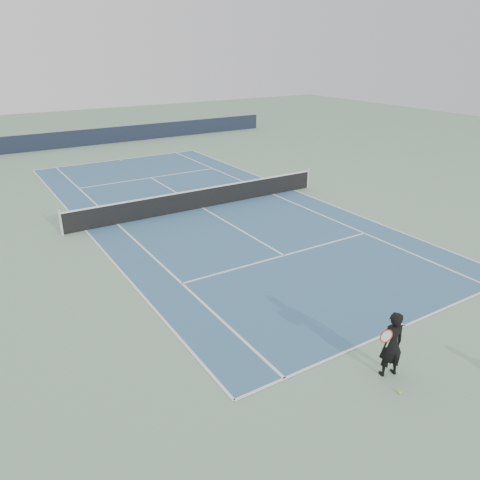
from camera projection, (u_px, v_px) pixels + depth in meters
ground at (202, 208)px, 22.10m from camera, size 80.00×80.00×0.00m
court_surface at (202, 208)px, 22.10m from camera, size 10.97×23.77×0.01m
tennis_net at (202, 198)px, 21.91m from camera, size 12.90×0.10×1.07m
windscreen_far at (93, 137)px, 35.86m from camera, size 30.00×0.25×1.20m
tennis_player at (391, 344)px, 10.64m from camera, size 0.81×0.59×1.67m
tennis_ball at (400, 392)px, 10.32m from camera, size 0.07×0.07×0.07m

